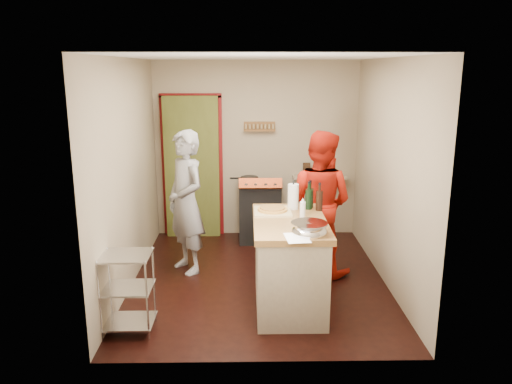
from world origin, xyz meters
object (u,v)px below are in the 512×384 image
wire_shelving (127,289)px  person_stripe (186,202)px  stove (260,211)px  island (289,261)px  person_red (319,203)px

wire_shelving → person_stripe: (0.40, 1.50, 0.45)m
stove → wire_shelving: size_ratio=1.26×
stove → island: island is taller
wire_shelving → island: size_ratio=0.59×
stove → person_stripe: (-0.93, -1.12, 0.44)m
wire_shelving → person_stripe: bearing=75.2°
person_stripe → stove: bearing=104.4°
stove → person_red: (0.70, -1.16, 0.43)m
person_red → stove: bearing=-27.4°
stove → wire_shelving: bearing=-116.9°
wire_shelving → person_red: bearing=35.9°
stove → person_red: bearing=-59.0°
stove → island: (0.26, -2.11, 0.06)m
stove → person_stripe: 1.52m
island → stove: bearing=97.1°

